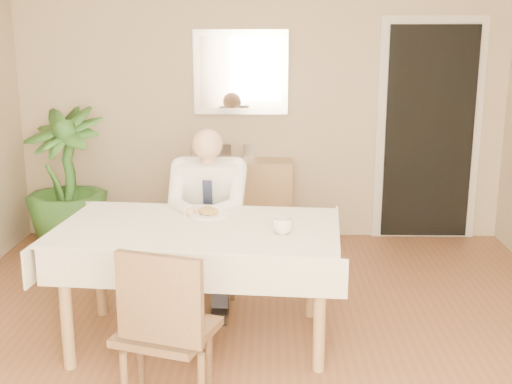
{
  "coord_description": "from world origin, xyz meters",
  "views": [
    {
      "loc": [
        0.08,
        -3.44,
        1.88
      ],
      "look_at": [
        0.0,
        0.35,
        0.95
      ],
      "focal_mm": 45.0,
      "sensor_mm": 36.0,
      "label": 1
    }
  ],
  "objects_px": {
    "dining_table": "(198,239)",
    "potted_palm": "(66,180)",
    "chair_near": "(165,325)",
    "coffee_mug": "(283,226)",
    "seated_man": "(207,210)",
    "chair_far": "(212,229)",
    "sideboard": "(241,201)"
  },
  "relations": [
    {
      "from": "dining_table",
      "to": "potted_palm",
      "type": "height_order",
      "value": "potted_palm"
    },
    {
      "from": "chair_near",
      "to": "coffee_mug",
      "type": "height_order",
      "value": "chair_near"
    },
    {
      "from": "seated_man",
      "to": "potted_palm",
      "type": "relative_size",
      "value": 0.98
    },
    {
      "from": "chair_far",
      "to": "potted_palm",
      "type": "relative_size",
      "value": 0.65
    },
    {
      "from": "dining_table",
      "to": "potted_palm",
      "type": "distance_m",
      "value": 2.22
    },
    {
      "from": "chair_far",
      "to": "coffee_mug",
      "type": "relative_size",
      "value": 7.02
    },
    {
      "from": "seated_man",
      "to": "chair_far",
      "type": "bearing_deg",
      "value": 90.0
    },
    {
      "from": "chair_near",
      "to": "sideboard",
      "type": "xyz_separation_m",
      "value": [
        0.24,
        2.92,
        -0.13
      ]
    },
    {
      "from": "potted_palm",
      "to": "chair_near",
      "type": "bearing_deg",
      "value": -63.87
    },
    {
      "from": "seated_man",
      "to": "sideboard",
      "type": "xyz_separation_m",
      "value": [
        0.17,
        1.44,
        -0.31
      ]
    },
    {
      "from": "potted_palm",
      "to": "seated_man",
      "type": "bearing_deg",
      "value": -40.47
    },
    {
      "from": "chair_near",
      "to": "sideboard",
      "type": "bearing_deg",
      "value": 103.39
    },
    {
      "from": "coffee_mug",
      "to": "dining_table",
      "type": "bearing_deg",
      "value": 163.82
    },
    {
      "from": "potted_palm",
      "to": "dining_table",
      "type": "bearing_deg",
      "value": -52.17
    },
    {
      "from": "seated_man",
      "to": "coffee_mug",
      "type": "height_order",
      "value": "seated_man"
    },
    {
      "from": "seated_man",
      "to": "coffee_mug",
      "type": "distance_m",
      "value": 0.91
    },
    {
      "from": "chair_far",
      "to": "coffee_mug",
      "type": "bearing_deg",
      "value": -65.15
    },
    {
      "from": "seated_man",
      "to": "sideboard",
      "type": "distance_m",
      "value": 1.48
    },
    {
      "from": "potted_palm",
      "to": "coffee_mug",
      "type": "bearing_deg",
      "value": -45.45
    },
    {
      "from": "seated_man",
      "to": "potted_palm",
      "type": "xyz_separation_m",
      "value": [
        -1.36,
        1.16,
        -0.06
      ]
    },
    {
      "from": "potted_palm",
      "to": "chair_far",
      "type": "bearing_deg",
      "value": -32.92
    },
    {
      "from": "seated_man",
      "to": "potted_palm",
      "type": "distance_m",
      "value": 1.79
    },
    {
      "from": "chair_near",
      "to": "potted_palm",
      "type": "xyz_separation_m",
      "value": [
        -1.29,
        2.64,
        0.12
      ]
    },
    {
      "from": "dining_table",
      "to": "seated_man",
      "type": "bearing_deg",
      "value": 94.97
    },
    {
      "from": "dining_table",
      "to": "sideboard",
      "type": "distance_m",
      "value": 2.06
    },
    {
      "from": "dining_table",
      "to": "chair_near",
      "type": "relative_size",
      "value": 1.97
    },
    {
      "from": "chair_near",
      "to": "chair_far",
      "type": "bearing_deg",
      "value": 105.74
    },
    {
      "from": "seated_man",
      "to": "sideboard",
      "type": "bearing_deg",
      "value": 83.42
    },
    {
      "from": "chair_far",
      "to": "potted_palm",
      "type": "height_order",
      "value": "potted_palm"
    },
    {
      "from": "chair_near",
      "to": "seated_man",
      "type": "bearing_deg",
      "value": 105.3
    },
    {
      "from": "coffee_mug",
      "to": "potted_palm",
      "type": "height_order",
      "value": "potted_palm"
    },
    {
      "from": "chair_far",
      "to": "coffee_mug",
      "type": "distance_m",
      "value": 1.19
    }
  ]
}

